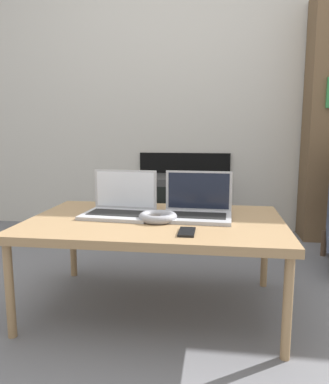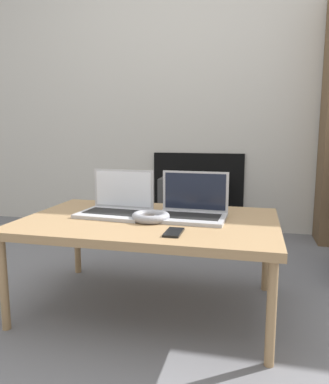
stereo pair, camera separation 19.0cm
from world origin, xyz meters
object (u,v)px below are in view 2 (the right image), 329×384
(tv, at_px, (194,207))
(laptop_right, at_px, (192,209))
(laptop_left, at_px, (117,205))
(headphones, at_px, (151,217))
(phone, at_px, (174,232))

(tv, bearing_deg, laptop_right, -81.44)
(laptop_left, distance_m, headphones, 0.23)
(laptop_left, bearing_deg, headphones, -23.33)
(headphones, xyz_separation_m, tv, (-0.01, 1.32, -0.21))
(headphones, distance_m, phone, 0.23)
(laptop_right, height_order, headphones, laptop_right)
(laptop_left, relative_size, headphones, 1.96)
(phone, distance_m, tv, 1.52)
(laptop_right, bearing_deg, phone, -92.64)
(laptop_right, distance_m, phone, 0.29)
(laptop_right, bearing_deg, laptop_left, -178.02)
(headphones, height_order, phone, headphones)
(headphones, bearing_deg, phone, -51.65)
(laptop_right, xyz_separation_m, tv, (-0.18, 1.21, -0.24))
(tv, bearing_deg, headphones, -89.40)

